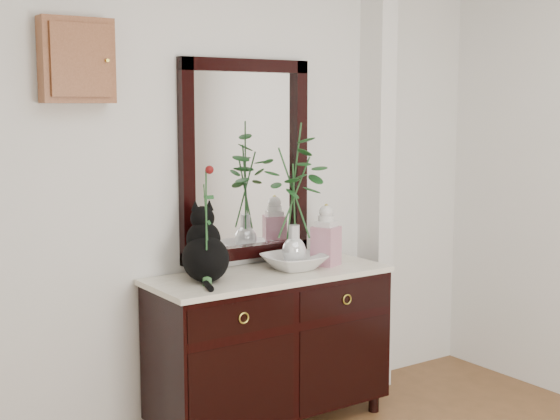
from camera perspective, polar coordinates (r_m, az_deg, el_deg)
wall_back at (r=4.27m, az=-3.77°, el=2.41°), size 3.60×0.04×2.70m
pilaster at (r=4.80m, az=7.07°, el=2.94°), size 0.12×0.20×2.70m
sideboard at (r=4.29m, az=-0.77°, el=-9.51°), size 1.33×0.52×0.82m
wall_mirror at (r=4.30m, az=-2.54°, el=3.66°), size 0.80×0.06×1.10m
key_cabinet at (r=3.86m, az=-14.64°, el=10.54°), size 0.35×0.10×0.40m
cat at (r=3.98m, az=-5.48°, el=-2.46°), size 0.36×0.40×0.39m
lotus_bowl at (r=4.27m, az=1.03°, el=-3.81°), size 0.34×0.34×0.08m
vase_branches at (r=4.21m, az=1.04°, el=1.19°), size 0.50×0.50×0.79m
bud_vase_rose at (r=3.85m, az=-5.40°, el=-1.11°), size 0.10×0.10×0.61m
ginger_jar at (r=4.36m, az=3.39°, el=-1.79°), size 0.17×0.17×0.35m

